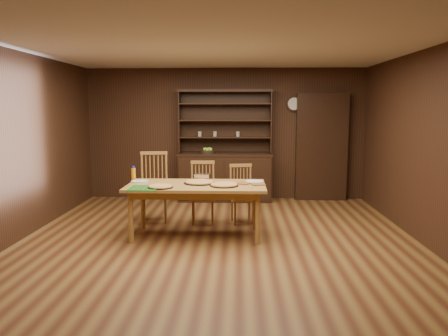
{
  "coord_description": "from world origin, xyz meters",
  "views": [
    {
      "loc": [
        0.28,
        -5.74,
        1.82
      ],
      "look_at": [
        0.06,
        0.4,
        0.97
      ],
      "focal_mm": 35.0,
      "sensor_mm": 36.0,
      "label": 1
    }
  ],
  "objects_px": {
    "chair_left": "(154,184)",
    "juice_bottle": "(133,174)",
    "dining_table": "(196,190)",
    "chair_center": "(203,190)",
    "chair_right": "(242,192)",
    "china_hutch": "(225,171)"
  },
  "relations": [
    {
      "from": "chair_center",
      "to": "juice_bottle",
      "type": "relative_size",
      "value": 4.65
    },
    {
      "from": "chair_left",
      "to": "juice_bottle",
      "type": "bearing_deg",
      "value": -121.17
    },
    {
      "from": "dining_table",
      "to": "chair_right",
      "type": "distance_m",
      "value": 1.05
    },
    {
      "from": "juice_bottle",
      "to": "chair_center",
      "type": "bearing_deg",
      "value": 24.12
    },
    {
      "from": "dining_table",
      "to": "chair_center",
      "type": "distance_m",
      "value": 0.8
    },
    {
      "from": "dining_table",
      "to": "chair_left",
      "type": "xyz_separation_m",
      "value": [
        -0.77,
        0.85,
        -0.08
      ]
    },
    {
      "from": "dining_table",
      "to": "juice_bottle",
      "type": "height_order",
      "value": "juice_bottle"
    },
    {
      "from": "dining_table",
      "to": "juice_bottle",
      "type": "bearing_deg",
      "value": 161.14
    },
    {
      "from": "chair_center",
      "to": "juice_bottle",
      "type": "height_order",
      "value": "chair_center"
    },
    {
      "from": "dining_table",
      "to": "chair_left",
      "type": "height_order",
      "value": "chair_left"
    },
    {
      "from": "china_hutch",
      "to": "chair_center",
      "type": "relative_size",
      "value": 2.22
    },
    {
      "from": "china_hutch",
      "to": "dining_table",
      "type": "relative_size",
      "value": 1.12
    },
    {
      "from": "china_hutch",
      "to": "chair_right",
      "type": "xyz_separation_m",
      "value": [
        0.32,
        -1.63,
        -0.11
      ]
    },
    {
      "from": "chair_right",
      "to": "china_hutch",
      "type": "bearing_deg",
      "value": 89.48
    },
    {
      "from": "dining_table",
      "to": "juice_bottle",
      "type": "relative_size",
      "value": 9.2
    },
    {
      "from": "chair_left",
      "to": "chair_center",
      "type": "distance_m",
      "value": 0.8
    },
    {
      "from": "chair_center",
      "to": "juice_bottle",
      "type": "distance_m",
      "value": 1.14
    },
    {
      "from": "china_hutch",
      "to": "chair_left",
      "type": "xyz_separation_m",
      "value": [
        -1.09,
        -1.59,
        -0.0
      ]
    },
    {
      "from": "dining_table",
      "to": "china_hutch",
      "type": "bearing_deg",
      "value": 82.49
    },
    {
      "from": "dining_table",
      "to": "chair_right",
      "type": "height_order",
      "value": "chair_right"
    },
    {
      "from": "juice_bottle",
      "to": "chair_left",
      "type": "bearing_deg",
      "value": 68.28
    },
    {
      "from": "china_hutch",
      "to": "chair_center",
      "type": "height_order",
      "value": "china_hutch"
    }
  ]
}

